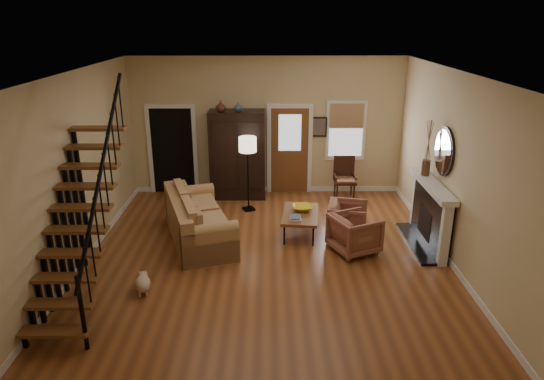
{
  "coord_description": "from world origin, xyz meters",
  "views": [
    {
      "loc": [
        0.04,
        -7.95,
        4.16
      ],
      "look_at": [
        0.1,
        0.4,
        1.15
      ],
      "focal_mm": 32.0,
      "sensor_mm": 36.0,
      "label": 1
    }
  ],
  "objects_px": {
    "sofa": "(199,219)",
    "side_chair": "(345,179)",
    "floor_lamp": "(248,174)",
    "armoire": "(238,155)",
    "armchair_left": "(355,233)",
    "armchair_right": "(348,219)",
    "coffee_table": "(300,223)"
  },
  "relations": [
    {
      "from": "armchair_right",
      "to": "side_chair",
      "type": "distance_m",
      "value": 2.08
    },
    {
      "from": "sofa",
      "to": "side_chair",
      "type": "relative_size",
      "value": 2.32
    },
    {
      "from": "armoire",
      "to": "coffee_table",
      "type": "relative_size",
      "value": 1.77
    },
    {
      "from": "armchair_left",
      "to": "armchair_right",
      "type": "bearing_deg",
      "value": -23.07
    },
    {
      "from": "sofa",
      "to": "side_chair",
      "type": "bearing_deg",
      "value": 16.99
    },
    {
      "from": "armoire",
      "to": "armchair_right",
      "type": "height_order",
      "value": "armoire"
    },
    {
      "from": "armchair_left",
      "to": "floor_lamp",
      "type": "relative_size",
      "value": 0.47
    },
    {
      "from": "floor_lamp",
      "to": "side_chair",
      "type": "relative_size",
      "value": 1.66
    },
    {
      "from": "coffee_table",
      "to": "floor_lamp",
      "type": "xyz_separation_m",
      "value": [
        -1.09,
        1.29,
        0.62
      ]
    },
    {
      "from": "side_chair",
      "to": "armchair_left",
      "type": "bearing_deg",
      "value": -94.6
    },
    {
      "from": "armoire",
      "to": "coffee_table",
      "type": "bearing_deg",
      "value": -57.77
    },
    {
      "from": "sofa",
      "to": "coffee_table",
      "type": "bearing_deg",
      "value": -10.92
    },
    {
      "from": "coffee_table",
      "to": "armchair_right",
      "type": "bearing_deg",
      "value": -5.15
    },
    {
      "from": "armoire",
      "to": "sofa",
      "type": "xyz_separation_m",
      "value": [
        -0.62,
        -2.42,
        -0.61
      ]
    },
    {
      "from": "armoire",
      "to": "sofa",
      "type": "relative_size",
      "value": 0.89
    },
    {
      "from": "armchair_right",
      "to": "armchair_left",
      "type": "bearing_deg",
      "value": -165.82
    },
    {
      "from": "armoire",
      "to": "armchair_left",
      "type": "height_order",
      "value": "armoire"
    },
    {
      "from": "armchair_right",
      "to": "floor_lamp",
      "type": "height_order",
      "value": "floor_lamp"
    },
    {
      "from": "sofa",
      "to": "floor_lamp",
      "type": "distance_m",
      "value": 1.83
    },
    {
      "from": "sofa",
      "to": "side_chair",
      "type": "height_order",
      "value": "side_chair"
    },
    {
      "from": "armoire",
      "to": "floor_lamp",
      "type": "distance_m",
      "value": 0.95
    },
    {
      "from": "armchair_right",
      "to": "floor_lamp",
      "type": "distance_m",
      "value": 2.5
    },
    {
      "from": "armoire",
      "to": "floor_lamp",
      "type": "height_order",
      "value": "armoire"
    },
    {
      "from": "armchair_left",
      "to": "floor_lamp",
      "type": "height_order",
      "value": "floor_lamp"
    },
    {
      "from": "armchair_left",
      "to": "armchair_right",
      "type": "height_order",
      "value": "armchair_left"
    },
    {
      "from": "floor_lamp",
      "to": "side_chair",
      "type": "xyz_separation_m",
      "value": [
        2.27,
        0.69,
        -0.34
      ]
    },
    {
      "from": "armoire",
      "to": "floor_lamp",
      "type": "bearing_deg",
      "value": -72.29
    },
    {
      "from": "armchair_left",
      "to": "floor_lamp",
      "type": "distance_m",
      "value": 2.95
    },
    {
      "from": "coffee_table",
      "to": "armchair_left",
      "type": "height_order",
      "value": "armchair_left"
    },
    {
      "from": "armchair_right",
      "to": "armoire",
      "type": "bearing_deg",
      "value": 57.98
    },
    {
      "from": "sofa",
      "to": "coffee_table",
      "type": "distance_m",
      "value": 2.02
    },
    {
      "from": "armchair_left",
      "to": "coffee_table",
      "type": "bearing_deg",
      "value": 25.93
    }
  ]
}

